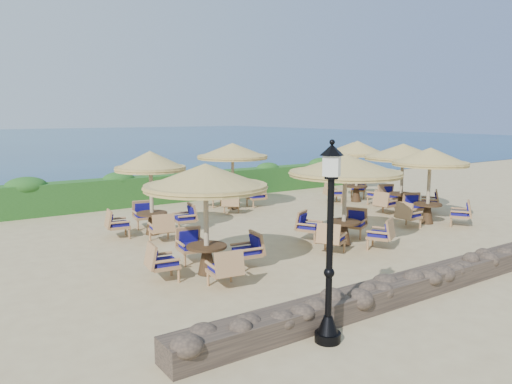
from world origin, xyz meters
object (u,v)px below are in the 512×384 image
cafe_set_3 (151,183)px  cafe_set_1 (345,179)px  lamp_post (330,252)px  cafe_set_6 (403,162)px  cafe_set_0 (206,197)px  cafe_set_5 (357,160)px  extra_parasol (353,147)px  cafe_set_2 (430,171)px  cafe_set_4 (233,162)px

cafe_set_3 → cafe_set_1: bearing=-46.8°
lamp_post → cafe_set_6: bearing=34.2°
cafe_set_0 → cafe_set_5: size_ratio=1.07×
cafe_set_0 → cafe_set_1: bearing=1.7°
extra_parasol → cafe_set_6: cafe_set_6 is taller
lamp_post → cafe_set_2: (9.11, 4.88, 0.31)m
lamp_post → extra_parasol: bearing=43.6°
cafe_set_0 → cafe_set_2: same height
cafe_set_1 → cafe_set_6: bearing=24.3°
lamp_post → cafe_set_5: bearing=42.6°
lamp_post → cafe_set_4: bearing=65.9°
extra_parasol → cafe_set_6: (-2.41, -5.07, -0.22)m
lamp_post → cafe_set_3: size_ratio=1.15×
cafe_set_0 → lamp_post: bearing=-90.7°
cafe_set_4 → cafe_set_5: same height
cafe_set_5 → lamp_post: bearing=-137.4°
cafe_set_4 → lamp_post: bearing=-114.1°
lamp_post → cafe_set_5: lamp_post is taller
lamp_post → cafe_set_6: 12.33m
cafe_set_5 → cafe_set_6: bearing=-92.0°
extra_parasol → cafe_set_4: size_ratio=0.85×
cafe_set_0 → cafe_set_6: 10.48m
cafe_set_2 → extra_parasol: bearing=63.9°
lamp_post → cafe_set_1: (4.66, 4.43, 0.38)m
cafe_set_1 → cafe_set_3: same height
cafe_set_4 → cafe_set_6: size_ratio=0.96×
cafe_set_1 → cafe_set_6: (5.54, 2.50, 0.02)m
cafe_set_5 → extra_parasol: bearing=47.8°
lamp_post → cafe_set_1: lamp_post is taller
cafe_set_4 → cafe_set_5: (5.34, -1.59, -0.11)m
cafe_set_4 → cafe_set_0: bearing=-126.0°
cafe_set_5 → cafe_set_1: bearing=-138.3°
cafe_set_3 → cafe_set_6: 9.82m
cafe_set_6 → cafe_set_1: bearing=-155.7°
extra_parasol → cafe_set_4: bearing=-172.8°
cafe_set_2 → cafe_set_4: size_ratio=0.97×
cafe_set_3 → cafe_set_4: (4.38, 2.23, 0.28)m
cafe_set_5 → cafe_set_6: same height
extra_parasol → cafe_set_5: (-2.32, -2.56, -0.36)m
cafe_set_0 → cafe_set_1: 4.61m
cafe_set_3 → cafe_set_5: bearing=3.8°
cafe_set_0 → cafe_set_5: 11.45m
cafe_set_0 → cafe_set_2: size_ratio=1.06×
cafe_set_5 → cafe_set_0: bearing=-153.3°
lamp_post → cafe_set_4: (4.94, 11.03, 0.37)m
extra_parasol → cafe_set_1: 10.98m
lamp_post → cafe_set_0: lamp_post is taller
extra_parasol → cafe_set_3: cafe_set_3 is taller
lamp_post → cafe_set_4: 12.09m
cafe_set_1 → cafe_set_2: same height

